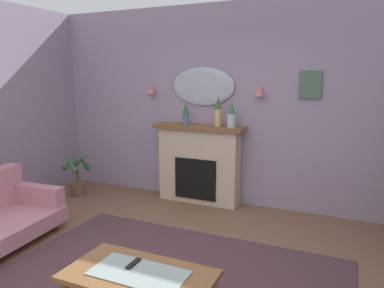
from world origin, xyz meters
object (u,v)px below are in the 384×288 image
(mantel_vase_right, at_px, (186,113))
(coffee_table, at_px, (139,280))
(tv_remote, at_px, (134,264))
(potted_plant_small_fern, at_px, (77,176))
(fireplace, at_px, (199,164))
(wall_mirror, at_px, (203,86))
(wall_sconce_left, at_px, (151,89))
(wall_sconce_right, at_px, (259,91))
(mantel_vase_left, at_px, (231,116))
(framed_picture, at_px, (310,85))
(mantel_vase_centre, at_px, (218,111))

(mantel_vase_right, bearing_deg, coffee_table, -71.74)
(tv_remote, xyz_separation_m, potted_plant_small_fern, (-2.45, 2.15, -0.14))
(fireplace, xyz_separation_m, wall_mirror, (0.00, 0.14, 1.14))
(wall_mirror, bearing_deg, coffee_table, -76.42)
(fireplace, bearing_deg, wall_mirror, 90.00)
(wall_sconce_left, xyz_separation_m, potted_plant_small_fern, (-1.00, -0.62, -1.35))
(mantel_vase_right, height_order, wall_sconce_right, wall_sconce_right)
(wall_sconce_left, height_order, tv_remote, wall_sconce_left)
(mantel_vase_left, xyz_separation_m, wall_mirror, (-0.50, 0.17, 0.39))
(wall_mirror, distance_m, wall_sconce_right, 0.85)
(mantel_vase_left, bearing_deg, coffee_table, -85.80)
(mantel_vase_right, height_order, mantel_vase_left, mantel_vase_left)
(framed_picture, relative_size, potted_plant_small_fern, 0.52)
(coffee_table, bearing_deg, wall_mirror, 103.58)
(wall_mirror, height_order, wall_sconce_left, wall_mirror)
(framed_picture, bearing_deg, wall_sconce_left, -178.54)
(tv_remote, distance_m, potted_plant_small_fern, 3.26)
(mantel_vase_centre, distance_m, framed_picture, 1.27)
(mantel_vase_centre, bearing_deg, mantel_vase_right, 180.00)
(coffee_table, xyz_separation_m, tv_remote, (-0.10, 0.08, 0.07))
(wall_sconce_right, bearing_deg, mantel_vase_left, -161.08)
(wall_sconce_right, bearing_deg, tv_remote, -95.11)
(coffee_table, bearing_deg, wall_sconce_right, 87.00)
(mantel_vase_right, distance_m, potted_plant_small_fern, 2.00)
(mantel_vase_left, distance_m, wall_sconce_right, 0.50)
(tv_remote, bearing_deg, coffee_table, -39.26)
(wall_sconce_left, relative_size, wall_sconce_right, 1.00)
(mantel_vase_centre, height_order, wall_sconce_right, wall_sconce_right)
(tv_remote, bearing_deg, mantel_vase_centre, 96.51)
(mantel_vase_centre, xyz_separation_m, coffee_table, (0.40, -2.73, -0.99))
(mantel_vase_right, distance_m, mantel_vase_left, 0.70)
(mantel_vase_centre, bearing_deg, potted_plant_small_fern, -166.88)
(wall_mirror, height_order, framed_picture, wall_mirror)
(mantel_vase_right, distance_m, mantel_vase_centre, 0.50)
(fireplace, relative_size, coffee_table, 1.24)
(wall_sconce_right, bearing_deg, fireplace, -173.84)
(framed_picture, height_order, potted_plant_small_fern, framed_picture)
(wall_mirror, relative_size, coffee_table, 0.87)
(wall_sconce_right, xyz_separation_m, framed_picture, (0.65, 0.06, 0.09))
(mantel_vase_right, bearing_deg, wall_sconce_right, 6.52)
(mantel_vase_left, bearing_deg, tv_remote, -87.79)
(mantel_vase_centre, xyz_separation_m, framed_picture, (1.20, 0.18, 0.38))
(wall_mirror, bearing_deg, fireplace, -90.00)
(mantel_vase_right, relative_size, wall_sconce_right, 2.29)
(fireplace, bearing_deg, wall_sconce_left, 173.84)
(mantel_vase_centre, bearing_deg, wall_mirror, 150.46)
(mantel_vase_left, xyz_separation_m, wall_sconce_left, (-1.35, 0.12, 0.34))
(wall_sconce_left, bearing_deg, fireplace, -6.16)
(tv_remote, bearing_deg, potted_plant_small_fern, 138.78)
(mantel_vase_right, bearing_deg, framed_picture, 6.04)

